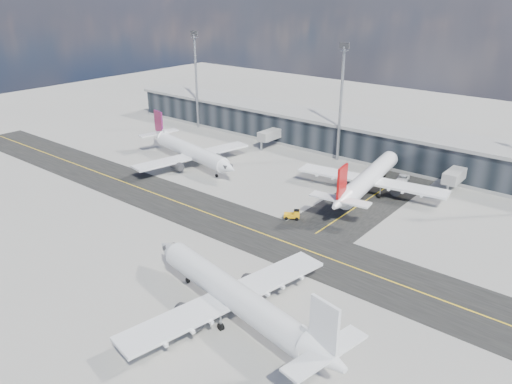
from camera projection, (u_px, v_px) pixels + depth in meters
ground at (205, 225)px, 92.74m from camera, size 300.00×300.00×0.00m
taxiway_lanes at (257, 211)px, 98.15m from camera, size 180.00×63.00×0.03m
terminal_concourse at (352, 138)px, 130.50m from camera, size 152.00×19.80×8.80m
floodlight_masts at (341, 99)px, 121.13m from camera, size 102.50×0.70×28.90m
airliner_af at (190, 151)px, 122.46m from camera, size 36.31×31.16×10.81m
airliner_redtail at (368, 179)px, 104.47m from camera, size 32.44×37.91×11.23m
airliner_near at (236, 297)px, 64.97m from camera, size 37.28×31.97×11.08m
baggage_tug at (293, 215)px, 94.66m from camera, size 3.26×2.76×1.86m
service_van at (403, 179)px, 112.71m from camera, size 3.55×5.68×1.46m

